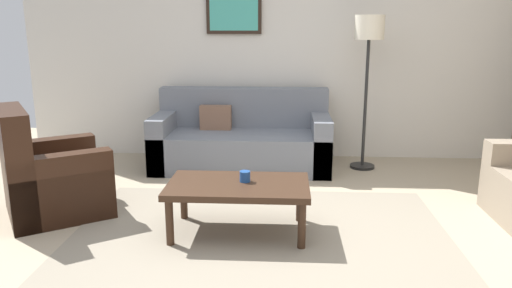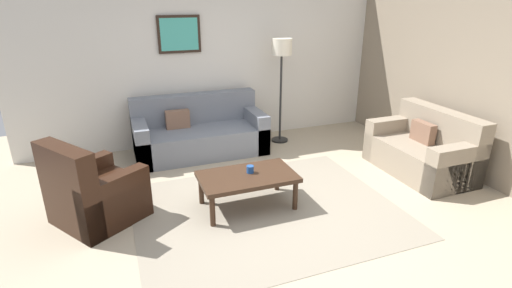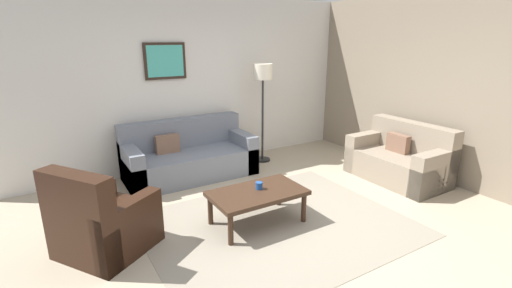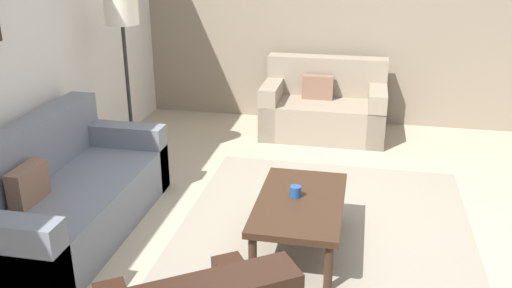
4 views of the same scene
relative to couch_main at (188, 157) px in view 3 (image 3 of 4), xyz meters
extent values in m
plane|color=tan|center=(0.31, -2.09, -0.30)|extent=(8.00, 8.00, 0.00)
cube|color=silver|center=(0.31, 0.51, 1.10)|extent=(6.00, 0.12, 2.80)
cube|color=gray|center=(3.31, -2.09, 1.10)|extent=(0.12, 5.20, 2.80)
cube|color=gray|center=(0.31, -2.09, -0.29)|extent=(2.96, 2.36, 0.01)
cube|color=slate|center=(0.00, -0.10, -0.09)|extent=(1.99, 0.92, 0.42)
cube|color=slate|center=(0.00, 0.24, 0.14)|extent=(1.99, 0.24, 0.88)
cube|color=slate|center=(-0.89, -0.10, 0.01)|extent=(0.20, 0.92, 0.62)
cube|color=slate|center=(0.90, -0.10, 0.01)|extent=(0.20, 0.92, 0.62)
cube|color=brown|center=(-0.31, 0.02, 0.26)|extent=(0.36, 0.12, 0.28)
cube|color=gray|center=(2.69, -1.87, -0.09)|extent=(0.84, 1.42, 0.42)
cube|color=gray|center=(2.99, -1.87, 0.14)|extent=(0.24, 1.42, 0.88)
cube|color=gray|center=(2.69, -1.26, 0.01)|extent=(0.84, 0.20, 0.62)
cube|color=gray|center=(2.69, -2.48, 0.01)|extent=(0.84, 0.20, 0.62)
cube|color=brown|center=(2.77, -1.79, 0.26)|extent=(0.12, 0.36, 0.28)
cube|color=black|center=(-1.48, -1.58, -0.08)|extent=(1.11, 1.11, 0.44)
cube|color=black|center=(-1.73, -1.75, 0.18)|extent=(0.61, 0.78, 0.95)
cube|color=black|center=(-1.30, -1.85, 0.00)|extent=(0.75, 0.58, 0.60)
cube|color=black|center=(-1.66, -1.32, 0.00)|extent=(0.75, 0.58, 0.60)
cylinder|color=#382316|center=(-0.36, -2.18, -0.12)|extent=(0.06, 0.06, 0.36)
cylinder|color=#382316|center=(0.62, -2.18, -0.12)|extent=(0.06, 0.06, 0.36)
cylinder|color=#382316|center=(-0.36, -1.66, -0.12)|extent=(0.06, 0.06, 0.36)
cylinder|color=#382316|center=(0.62, -1.66, -0.12)|extent=(0.06, 0.06, 0.36)
cube|color=#382316|center=(0.13, -1.92, 0.09)|extent=(1.10, 0.64, 0.05)
cylinder|color=#1E478C|center=(0.18, -1.87, 0.16)|extent=(0.08, 0.08, 0.08)
cylinder|color=black|center=(1.39, -0.03, -0.28)|extent=(0.28, 0.28, 0.03)
cylinder|color=#262626|center=(1.39, -0.03, 0.43)|extent=(0.04, 0.04, 1.45)
cylinder|color=beige|center=(1.39, -0.03, 1.28)|extent=(0.32, 0.32, 0.26)
cube|color=black|center=(-0.13, 0.42, 1.48)|extent=(0.65, 0.04, 0.56)
cube|color=teal|center=(-0.13, 0.41, 1.48)|extent=(0.57, 0.01, 0.48)
camera|label=1|loc=(0.49, -5.52, 1.32)|focal=34.36mm
camera|label=2|loc=(-1.19, -5.69, 2.03)|focal=27.10mm
camera|label=3|loc=(-1.86, -5.19, 1.83)|focal=25.09mm
camera|label=4|loc=(-3.50, -2.32, 1.98)|focal=38.42mm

